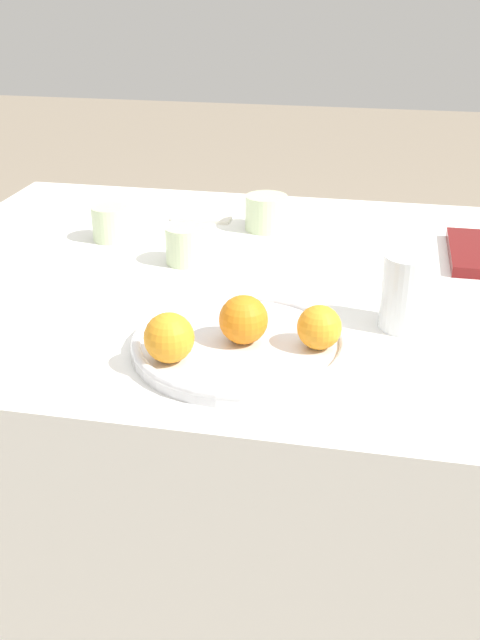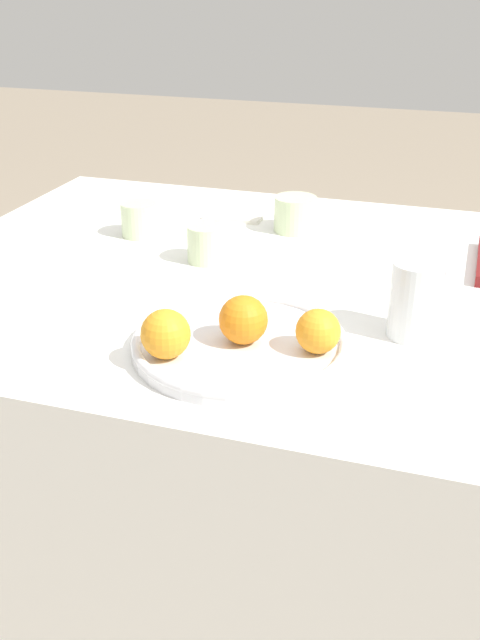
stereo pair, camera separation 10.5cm
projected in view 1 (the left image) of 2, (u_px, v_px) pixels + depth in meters
The scene contains 11 objects.
ground_plane at pixel (281, 593), 1.65m from camera, with size 12.00×12.00×0.00m, color gray.
table at pixel (286, 453), 1.49m from camera, with size 1.44×0.99×0.75m.
fruit_platter at pixel (240, 344), 1.07m from camera, with size 0.31×0.31×0.02m.
orange_0 at pixel (169, 338), 1.00m from camera, with size 0.07×0.07×0.07m.
orange_1 at pixel (244, 320), 1.05m from camera, with size 0.07×0.07×0.07m.
orange_2 at pixel (319, 327), 1.04m from camera, with size 0.06×0.06×0.06m.
water_glass at pixel (407, 292), 1.12m from camera, with size 0.08×0.08×0.12m.
cup_0 at pixel (266, 213), 1.54m from camera, with size 0.09×0.09×0.07m.
cup_1 at pixel (185, 245), 1.37m from camera, with size 0.07×0.07×0.07m.
cup_2 at pixel (110, 223), 1.49m from camera, with size 0.07×0.07×0.07m.
napkin at pixel (207, 211), 1.66m from camera, with size 0.13×0.15×0.01m.
Camera 1 is at (0.15, -1.22, 1.26)m, focal length 42.00 mm.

